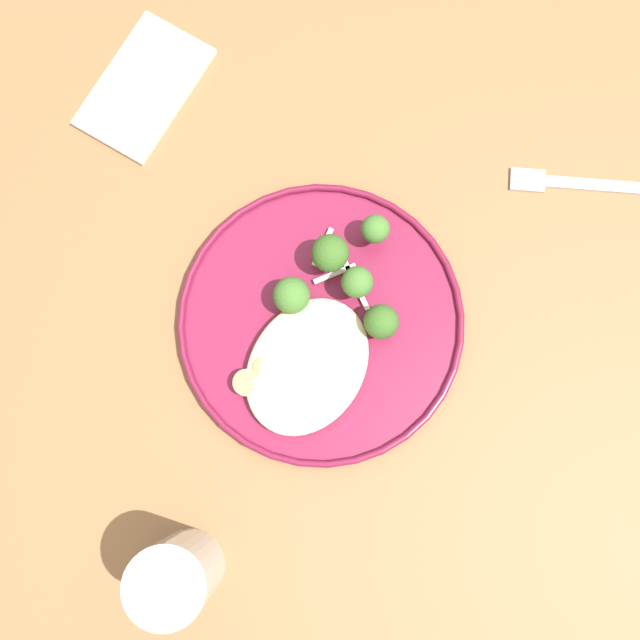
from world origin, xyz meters
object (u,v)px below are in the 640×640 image
folded_napkin (145,87)px  seared_scallop_large_seared (333,321)px  broccoli_floret_left_leaning (376,230)px  water_glass (179,574)px  seared_scallop_on_noodles (316,358)px  dinner_fork (591,185)px  broccoli_floret_front_edge (291,296)px  broccoli_floret_near_rim (357,283)px  seared_scallop_rear_pale (247,383)px  broccoli_floret_small_sprig (330,253)px  dinner_plate (320,322)px  seared_scallop_front_small (264,369)px  broccoli_floret_right_tilted (381,322)px

folded_napkin → seared_scallop_large_seared: bearing=69.4°
broccoli_floret_left_leaning → water_glass: 0.37m
seared_scallop_on_noodles → seared_scallop_large_seared: bearing=-173.8°
seared_scallop_on_noodles → dinner_fork: (-0.31, 0.15, -0.02)m
seared_scallop_on_noodles → broccoli_floret_front_edge: size_ratio=0.76×
broccoli_floret_front_edge → broccoli_floret_left_leaning: size_ratio=0.99×
broccoli_floret_near_rim → seared_scallop_rear_pale: bearing=-17.1°
broccoli_floret_small_sprig → broccoli_floret_left_leaning: size_ratio=1.18×
seared_scallop_on_noodles → dinner_fork: bearing=154.0°
broccoli_floret_near_rim → broccoli_floret_left_leaning: 0.06m
dinner_plate → broccoli_floret_left_leaning: bearing=179.0°
broccoli_floret_near_rim → water_glass: (0.32, 0.00, 0.01)m
dinner_plate → dinner_fork: (-0.27, 0.17, -0.01)m
dinner_plate → broccoli_floret_near_rim: 0.06m
seared_scallop_front_small → folded_napkin: bearing=-125.0°
broccoli_floret_near_rim → water_glass: 0.32m
seared_scallop_rear_pale → seared_scallop_on_noodles: bearing=141.2°
broccoli_floret_front_edge → dinner_fork: bearing=143.2°
broccoli_floret_small_sprig → folded_napkin: broccoli_floret_small_sprig is taller
seared_scallop_large_seared → seared_scallop_rear_pale: bearing=-22.9°
water_glass → folded_napkin: (-0.39, -0.31, -0.05)m
broccoli_floret_near_rim → dinner_fork: size_ratio=0.30×
seared_scallop_front_small → water_glass: bearing=10.4°
seared_scallop_on_noodles → broccoli_floret_left_leaning: 0.14m
dinner_plate → folded_napkin: dinner_plate is taller
broccoli_floret_left_leaning → dinner_plate: bearing=-1.0°
folded_napkin → seared_scallop_on_noodles: bearing=63.4°
seared_scallop_on_noodles → seared_scallop_rear_pale: 0.07m
broccoli_floret_front_edge → water_glass: bearing=10.4°
seared_scallop_rear_pale → broccoli_floret_left_leaning: 0.20m
broccoli_floret_right_tilted → water_glass: size_ratio=0.39×
folded_napkin → broccoli_floret_front_edge: bearing=65.7°
seared_scallop_rear_pale → broccoli_floret_right_tilted: 0.15m
seared_scallop_large_seared → dinner_fork: (-0.27, 0.16, -0.02)m
broccoli_floret_right_tilted → broccoli_floret_small_sprig: size_ratio=0.85×
dinner_fork → seared_scallop_on_noodles: bearing=-26.0°
folded_napkin → dinner_fork: bearing=108.4°
seared_scallop_rear_pale → broccoli_floret_near_rim: 0.15m
broccoli_floret_right_tilted → broccoli_floret_front_edge: same height
broccoli_floret_front_edge → dinner_fork: size_ratio=0.27×
seared_scallop_on_noodles → folded_napkin: seared_scallop_on_noodles is taller
broccoli_floret_front_edge → broccoli_floret_right_tilted: bearing=104.5°
seared_scallop_on_noodles → folded_napkin: size_ratio=0.24×
broccoli_floret_right_tilted → broccoli_floret_front_edge: (0.02, -0.09, -0.00)m
seared_scallop_large_seared → broccoli_floret_front_edge: size_ratio=0.48×
dinner_plate → dinner_fork: size_ratio=1.66×
broccoli_floret_near_rim → dinner_plate: bearing=-16.2°
seared_scallop_rear_pale → dinner_fork: bearing=151.7°
dinner_fork → water_glass: bearing=-15.6°
seared_scallop_rear_pale → dinner_fork: seared_scallop_rear_pale is taller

